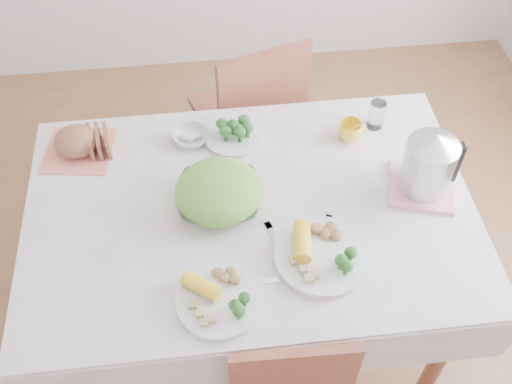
{
  "coord_description": "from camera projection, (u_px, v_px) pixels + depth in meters",
  "views": [
    {
      "loc": [
        -0.13,
        -1.24,
        2.33
      ],
      "look_at": [
        0.02,
        0.02,
        0.82
      ],
      "focal_mm": 42.0,
      "sensor_mm": 36.0,
      "label": 1
    }
  ],
  "objects": [
    {
      "name": "floor",
      "position": [
        252.0,
        318.0,
        2.58
      ],
      "size": [
        3.6,
        3.6,
        0.0
      ],
      "primitive_type": "plane",
      "color": "brown",
      "rests_on": "ground"
    },
    {
      "name": "dining_table",
      "position": [
        251.0,
        271.0,
        2.29
      ],
      "size": [
        1.4,
        0.9,
        0.75
      ],
      "primitive_type": "cube",
      "color": "brown",
      "rests_on": "floor"
    },
    {
      "name": "tablecloth",
      "position": [
        251.0,
        209.0,
        2.0
      ],
      "size": [
        1.5,
        1.0,
        0.01
      ],
      "primitive_type": "cube",
      "color": "silver",
      "rests_on": "dining_table"
    },
    {
      "name": "chair_far",
      "position": [
        246.0,
        112.0,
        2.74
      ],
      "size": [
        0.53,
        0.53,
        0.93
      ],
      "primitive_type": "cube",
      "rotation": [
        0.0,
        0.0,
        3.45
      ],
      "color": "brown",
      "rests_on": "floor"
    },
    {
      "name": "salad_bowl",
      "position": [
        219.0,
        198.0,
        1.98
      ],
      "size": [
        0.29,
        0.29,
        0.07
      ],
      "primitive_type": "imported",
      "rotation": [
        0.0,
        0.0,
        -0.07
      ],
      "color": "white",
      "rests_on": "tablecloth"
    },
    {
      "name": "dinner_plate_left",
      "position": [
        220.0,
        300.0,
        1.76
      ],
      "size": [
        0.37,
        0.37,
        0.02
      ],
      "primitive_type": "cylinder",
      "rotation": [
        0.0,
        0.0,
        0.57
      ],
      "color": "white",
      "rests_on": "tablecloth"
    },
    {
      "name": "dinner_plate_right",
      "position": [
        321.0,
        256.0,
        1.86
      ],
      "size": [
        0.4,
        0.4,
        0.02
      ],
      "primitive_type": "cylinder",
      "rotation": [
        0.0,
        0.0,
        -0.49
      ],
      "color": "white",
      "rests_on": "tablecloth"
    },
    {
      "name": "broccoli_plate",
      "position": [
        234.0,
        135.0,
        2.21
      ],
      "size": [
        0.29,
        0.29,
        0.02
      ],
      "primitive_type": "cylinder",
      "rotation": [
        0.0,
        0.0,
        0.38
      ],
      "color": "beige",
      "rests_on": "tablecloth"
    },
    {
      "name": "napkin",
      "position": [
        79.0,
        151.0,
        2.17
      ],
      "size": [
        0.27,
        0.27,
        0.0
      ],
      "primitive_type": "cube",
      "rotation": [
        0.0,
        0.0,
        -0.15
      ],
      "color": "#EB6E5A",
      "rests_on": "tablecloth"
    },
    {
      "name": "bread_loaf",
      "position": [
        75.0,
        140.0,
        2.12
      ],
      "size": [
        0.17,
        0.16,
        0.09
      ],
      "primitive_type": "ellipsoid",
      "rotation": [
        0.0,
        0.0,
        0.11
      ],
      "color": "brown",
      "rests_on": "napkin"
    },
    {
      "name": "fruit_bowl",
      "position": [
        190.0,
        137.0,
        2.19
      ],
      "size": [
        0.16,
        0.16,
        0.04
      ],
      "primitive_type": "imported",
      "rotation": [
        0.0,
        0.0,
        0.23
      ],
      "color": "white",
      "rests_on": "tablecloth"
    },
    {
      "name": "yellow_mug",
      "position": [
        350.0,
        131.0,
        2.18
      ],
      "size": [
        0.1,
        0.1,
        0.07
      ],
      "primitive_type": "imported",
      "rotation": [
        0.0,
        0.0,
        -0.12
      ],
      "color": "yellow",
      "rests_on": "tablecloth"
    },
    {
      "name": "glass_tumbler",
      "position": [
        377.0,
        113.0,
        2.2
      ],
      "size": [
        0.07,
        0.07,
        0.11
      ],
      "primitive_type": "cylinder",
      "rotation": [
        0.0,
        0.0,
        -0.3
      ],
      "color": "white",
      "rests_on": "tablecloth"
    },
    {
      "name": "pink_tray",
      "position": [
        421.0,
        186.0,
        2.05
      ],
      "size": [
        0.27,
        0.27,
        0.02
      ],
      "primitive_type": "cube",
      "rotation": [
        0.0,
        0.0,
        -0.28
      ],
      "color": "pink",
      "rests_on": "tablecloth"
    },
    {
      "name": "electric_kettle",
      "position": [
        428.0,
        164.0,
        1.96
      ],
      "size": [
        0.21,
        0.21,
        0.24
      ],
      "primitive_type": "cylinder",
      "rotation": [
        0.0,
        0.0,
        -0.28
      ],
      "color": "#B2B5BA",
      "rests_on": "pink_tray"
    },
    {
      "name": "fork_left",
      "position": [
        278.0,
        242.0,
        1.91
      ],
      "size": [
        0.07,
        0.17,
        0.0
      ],
      "primitive_type": "cube",
      "rotation": [
        0.0,
        0.0,
        0.32
      ],
      "color": "silver",
      "rests_on": "tablecloth"
    },
    {
      "name": "fork_right",
      "position": [
        326.0,
        236.0,
        1.92
      ],
      "size": [
        0.08,
        0.18,
        0.0
      ],
      "primitive_type": "cube",
      "rotation": [
        0.0,
        0.0,
        -0.33
      ],
      "color": "silver",
      "rests_on": "tablecloth"
    },
    {
      "name": "knife",
      "position": [
        269.0,
        280.0,
        1.82
      ],
      "size": [
        0.17,
        0.02,
        0.0
      ],
      "primitive_type": "cube",
      "rotation": [
        0.0,
        0.0,
        1.56
      ],
      "color": "silver",
      "rests_on": "tablecloth"
    }
  ]
}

